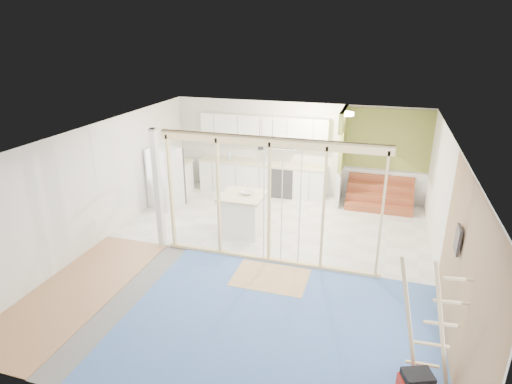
% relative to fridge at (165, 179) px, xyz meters
% --- Properties ---
extents(room, '(7.01, 8.01, 2.61)m').
position_rel_fridge_xyz_m(room, '(3.03, -1.98, 0.50)').
color(room, slate).
rests_on(room, ground).
extents(floor_overlays, '(7.00, 8.00, 0.03)m').
position_rel_fridge_xyz_m(floor_overlays, '(3.10, -1.92, -0.79)').
color(floor_overlays, silver).
rests_on(floor_overlays, room).
extents(stud_frame, '(4.66, 0.14, 2.60)m').
position_rel_fridge_xyz_m(stud_frame, '(2.79, -1.98, 0.79)').
color(stud_frame, beige).
rests_on(stud_frame, room).
extents(base_cabinets, '(4.45, 2.24, 0.93)m').
position_rel_fridge_xyz_m(base_cabinets, '(1.42, 1.38, -0.33)').
color(base_cabinets, white).
rests_on(base_cabinets, room).
extents(upper_cabinets, '(3.60, 0.41, 0.85)m').
position_rel_fridge_xyz_m(upper_cabinets, '(2.19, 1.83, 1.02)').
color(upper_cabinets, white).
rests_on(upper_cabinets, room).
extents(green_partition, '(2.25, 1.51, 2.60)m').
position_rel_fridge_xyz_m(green_partition, '(5.07, 1.67, 0.15)').
color(green_partition, olive).
rests_on(green_partition, room).
extents(pot_rack, '(0.52, 0.52, 0.72)m').
position_rel_fridge_xyz_m(pot_rack, '(2.72, -0.09, 1.20)').
color(pot_rack, black).
rests_on(pot_rack, room).
extents(sheathing_panel, '(0.02, 4.00, 2.60)m').
position_rel_fridge_xyz_m(sheathing_panel, '(6.51, -3.98, 0.50)').
color(sheathing_panel, tan).
rests_on(sheathing_panel, room).
extents(electrical_panel, '(0.04, 0.30, 0.40)m').
position_rel_fridge_xyz_m(electrical_panel, '(6.46, -3.38, 0.85)').
color(electrical_panel, '#38383D').
rests_on(electrical_panel, room).
extents(ceiling_light, '(0.32, 0.32, 0.08)m').
position_rel_fridge_xyz_m(ceiling_light, '(4.43, 1.02, 1.74)').
color(ceiling_light, '#FFEABF').
rests_on(ceiling_light, room).
extents(fridge, '(0.85, 0.82, 1.59)m').
position_rel_fridge_xyz_m(fridge, '(0.00, 0.00, 0.00)').
color(fridge, silver).
rests_on(fridge, room).
extents(island, '(0.97, 0.97, 0.95)m').
position_rel_fridge_xyz_m(island, '(2.41, -0.88, -0.33)').
color(island, white).
rests_on(island, room).
extents(bowl, '(0.34, 0.34, 0.07)m').
position_rel_fridge_xyz_m(bowl, '(2.50, -0.82, 0.19)').
color(bowl, silver).
rests_on(bowl, island).
extents(soap_bottle_a, '(0.15, 0.15, 0.31)m').
position_rel_fridge_xyz_m(soap_bottle_a, '(1.15, 1.70, 0.29)').
color(soap_bottle_a, silver).
rests_on(soap_bottle_a, base_cabinets).
extents(soap_bottle_b, '(0.08, 0.08, 0.18)m').
position_rel_fridge_xyz_m(soap_bottle_b, '(2.28, 1.66, 0.22)').
color(soap_bottle_b, silver).
rests_on(soap_bottle_b, base_cabinets).
extents(ladder, '(0.95, 0.12, 1.78)m').
position_rel_fridge_xyz_m(ladder, '(6.11, -4.40, 0.11)').
color(ladder, '#DCBE86').
rests_on(ladder, room).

